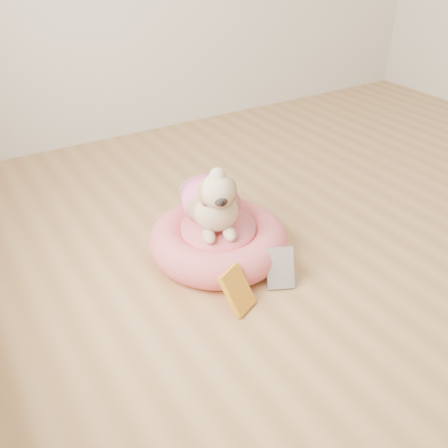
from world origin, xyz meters
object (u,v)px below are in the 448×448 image
pet_bed (218,240)px  dog (212,189)px  book_yellow (237,290)px  book_white (280,268)px

pet_bed → dog: dog is taller
book_yellow → book_white: size_ratio=1.03×
pet_bed → book_white: bearing=-70.7°
dog → book_white: 0.45m
dog → pet_bed: bearing=-53.9°
dog → book_yellow: 0.47m
pet_bed → book_yellow: size_ratio=3.49×
pet_bed → book_white: 0.34m
pet_bed → dog: size_ratio=1.40×
pet_bed → book_white: same height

